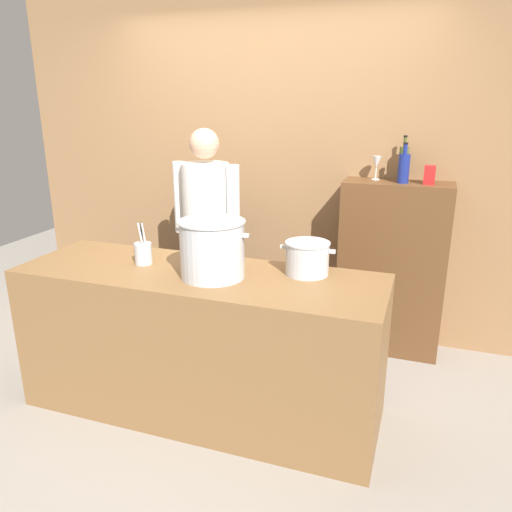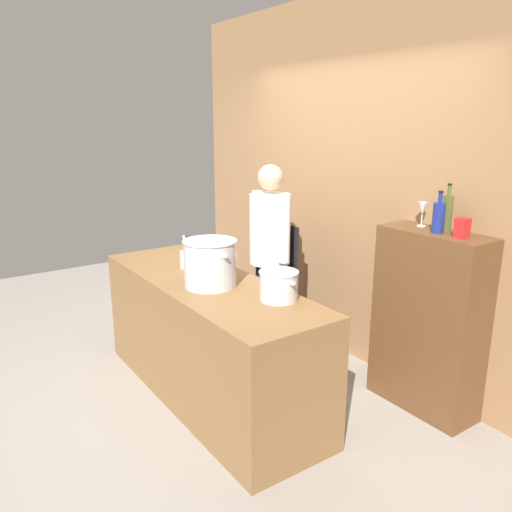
% 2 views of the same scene
% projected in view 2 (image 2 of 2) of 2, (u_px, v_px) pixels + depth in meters
% --- Properties ---
extents(ground_plane, '(8.00, 8.00, 0.00)m').
position_uv_depth(ground_plane, '(210.00, 394.00, 3.86)').
color(ground_plane, gray).
extents(brick_back_panel, '(4.40, 0.10, 3.00)m').
position_uv_depth(brick_back_panel, '(353.00, 182.00, 4.23)').
color(brick_back_panel, olive).
rests_on(brick_back_panel, ground_plane).
extents(prep_counter, '(2.15, 0.70, 0.90)m').
position_uv_depth(prep_counter, '(209.00, 339.00, 3.74)').
color(prep_counter, brown).
rests_on(prep_counter, ground_plane).
extents(bar_cabinet, '(0.76, 0.32, 1.29)m').
position_uv_depth(bar_cabinet, '(428.00, 322.00, 3.55)').
color(bar_cabinet, brown).
rests_on(bar_cabinet, ground_plane).
extents(chef, '(0.53, 0.37, 1.66)m').
position_uv_depth(chef, '(270.00, 248.00, 4.27)').
color(chef, black).
rests_on(chef, ground_plane).
extents(stockpot_large, '(0.43, 0.37, 0.32)m').
position_uv_depth(stockpot_large, '(210.00, 263.00, 3.48)').
color(stockpot_large, '#B7BABF').
rests_on(stockpot_large, prep_counter).
extents(stockpot_small, '(0.32, 0.25, 0.19)m').
position_uv_depth(stockpot_small, '(279.00, 286.00, 3.23)').
color(stockpot_small, '#B7BABF').
rests_on(stockpot_small, prep_counter).
extents(utensil_crock, '(0.10, 0.10, 0.26)m').
position_uv_depth(utensil_crock, '(187.00, 259.00, 3.92)').
color(utensil_crock, '#B7BABF').
rests_on(utensil_crock, prep_counter).
extents(wine_bottle_olive, '(0.07, 0.07, 0.32)m').
position_uv_depth(wine_bottle_olive, '(447.00, 212.00, 3.37)').
color(wine_bottle_olive, '#475123').
rests_on(wine_bottle_olive, bar_cabinet).
extents(wine_bottle_cobalt, '(0.08, 0.08, 0.28)m').
position_uv_depth(wine_bottle_cobalt, '(439.00, 217.00, 3.31)').
color(wine_bottle_cobalt, navy).
rests_on(wine_bottle_cobalt, bar_cabinet).
extents(wine_glass_short, '(0.07, 0.07, 0.17)m').
position_uv_depth(wine_glass_short, '(423.00, 209.00, 3.51)').
color(wine_glass_short, silver).
rests_on(wine_glass_short, bar_cabinet).
extents(spice_tin_red, '(0.07, 0.07, 0.13)m').
position_uv_depth(spice_tin_red, '(462.00, 228.00, 3.19)').
color(spice_tin_red, red).
rests_on(spice_tin_red, bar_cabinet).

